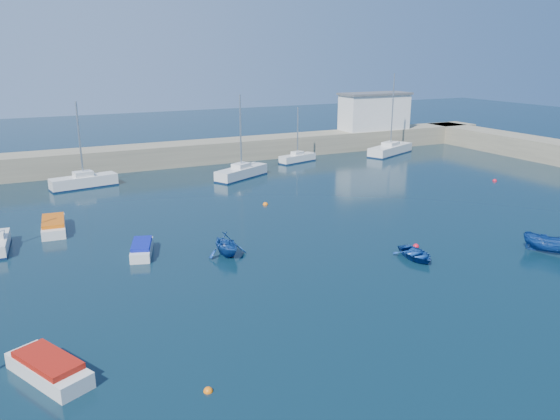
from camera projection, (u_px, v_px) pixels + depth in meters
name	position (u px, v px, depth m)	size (l,w,h in m)	color
ground	(418.00, 321.00, 28.35)	(220.00, 220.00, 0.00)	#0A212E
back_wall	(174.00, 154.00, 67.63)	(96.00, 4.50, 2.60)	gray
right_arm	(518.00, 145.00, 74.26)	(4.50, 32.00, 2.60)	gray
harbor_office	(374.00, 112.00, 79.32)	(10.00, 4.00, 5.00)	silver
sailboat_5	(84.00, 181.00, 56.23)	(6.81, 2.94, 8.79)	silver
sailboat_6	(241.00, 172.00, 60.56)	(7.03, 4.97, 9.15)	silver
sailboat_7	(297.00, 158.00, 69.36)	(5.39, 2.83, 6.94)	silver
sailboat_8	(390.00, 149.00, 74.75)	(8.56, 5.55, 10.81)	silver
motorboat_0	(49.00, 368.00, 23.27)	(3.35, 4.66, 0.99)	silver
motorboat_1	(142.00, 249.00, 37.56)	(2.34, 3.92, 0.91)	silver
motorboat_2	(54.00, 225.00, 42.49)	(2.08, 4.97, 1.00)	silver
dinghy_center	(416.00, 254.00, 36.80)	(2.30, 3.22, 0.67)	navy
dinghy_left	(226.00, 244.00, 37.33)	(2.67, 3.09, 1.63)	navy
dinghy_right	(550.00, 244.00, 37.68)	(1.34, 3.55, 1.37)	navy
buoy_0	(208.00, 391.00, 22.43)	(0.40, 0.40, 0.40)	orange
buoy_1	(416.00, 247.00, 39.21)	(0.44, 0.44, 0.44)	red
buoy_3	(265.00, 205.00, 50.01)	(0.49, 0.49, 0.49)	orange
buoy_4	(495.00, 181.00, 59.26)	(0.46, 0.46, 0.46)	red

